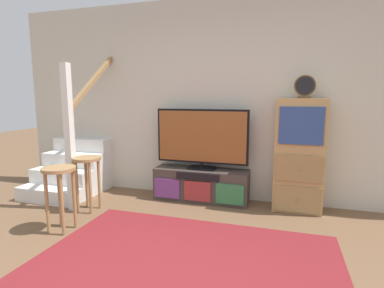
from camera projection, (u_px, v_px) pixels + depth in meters
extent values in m
cube|color=beige|center=(228.00, 101.00, 4.13)|extent=(6.40, 0.12, 2.70)
cube|color=maroon|center=(185.00, 264.00, 2.58)|extent=(2.60, 1.80, 0.01)
cube|color=#423833|center=(201.00, 185.00, 4.14)|extent=(1.28, 0.36, 0.43)
cube|color=#70387F|center=(167.00, 188.00, 4.09)|extent=(0.36, 0.02, 0.26)
cube|color=maroon|center=(197.00, 191.00, 3.97)|extent=(0.36, 0.02, 0.26)
cube|color=#337042|center=(230.00, 194.00, 3.84)|extent=(0.36, 0.02, 0.26)
cube|color=black|center=(197.00, 177.00, 3.94)|extent=(0.57, 0.02, 0.09)
cube|color=black|center=(202.00, 168.00, 4.13)|extent=(0.36, 0.22, 0.02)
cylinder|color=black|center=(202.00, 165.00, 4.12)|extent=(0.05, 0.05, 0.06)
cube|color=black|center=(202.00, 136.00, 4.06)|extent=(1.25, 0.05, 0.72)
cube|color=brown|center=(201.00, 137.00, 4.03)|extent=(1.20, 0.01, 0.67)
cube|color=tan|center=(299.00, 155.00, 3.72)|extent=(0.58, 0.34, 1.39)
cube|color=#9C7949|center=(297.00, 199.00, 3.63)|extent=(0.53, 0.02, 0.32)
sphere|color=olive|center=(297.00, 200.00, 3.61)|extent=(0.03, 0.03, 0.03)
cube|color=#9C7949|center=(299.00, 168.00, 3.57)|extent=(0.53, 0.02, 0.32)
sphere|color=olive|center=(299.00, 169.00, 3.55)|extent=(0.03, 0.03, 0.03)
cube|color=#2D4784|center=(301.00, 126.00, 3.49)|extent=(0.49, 0.02, 0.44)
cube|color=#4C3823|center=(304.00, 97.00, 3.59)|extent=(0.15, 0.08, 0.02)
cylinder|color=brown|center=(305.00, 86.00, 3.56)|extent=(0.24, 0.04, 0.24)
cylinder|color=black|center=(305.00, 86.00, 3.54)|extent=(0.21, 0.01, 0.21)
cube|color=white|center=(49.00, 195.00, 4.10)|extent=(0.90, 0.26, 0.19)
cube|color=white|center=(62.00, 183.00, 4.33)|extent=(0.90, 0.26, 0.38)
cube|color=white|center=(73.00, 172.00, 4.56)|extent=(0.90, 0.26, 0.57)
cube|color=white|center=(84.00, 162.00, 4.79)|extent=(0.90, 0.26, 0.76)
cube|color=white|center=(94.00, 153.00, 5.02)|extent=(0.90, 0.26, 0.95)
cube|color=white|center=(69.00, 139.00, 3.70)|extent=(0.09, 0.09, 1.80)
cube|color=#9E7547|center=(98.00, 75.00, 4.19)|extent=(0.06, 1.33, 0.99)
cylinder|color=#A37A4C|center=(47.00, 203.00, 3.13)|extent=(0.04, 0.04, 0.65)
cylinder|color=#A37A4C|center=(62.00, 205.00, 3.07)|extent=(0.04, 0.04, 0.65)
cylinder|color=#A37A4C|center=(60.00, 197.00, 3.30)|extent=(0.04, 0.04, 0.65)
cylinder|color=#A37A4C|center=(74.00, 199.00, 3.25)|extent=(0.04, 0.04, 0.65)
cylinder|color=#A37A4C|center=(59.00, 169.00, 3.14)|extent=(0.34, 0.34, 0.03)
cylinder|color=#A37A4C|center=(77.00, 187.00, 3.70)|extent=(0.04, 0.04, 0.64)
cylinder|color=#A37A4C|center=(90.00, 188.00, 3.65)|extent=(0.04, 0.04, 0.64)
cylinder|color=#A37A4C|center=(86.00, 183.00, 3.88)|extent=(0.04, 0.04, 0.64)
cylinder|color=#A37A4C|center=(99.00, 184.00, 3.82)|extent=(0.04, 0.04, 0.64)
cylinder|color=#A37A4C|center=(87.00, 159.00, 3.71)|extent=(0.34, 0.34, 0.03)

